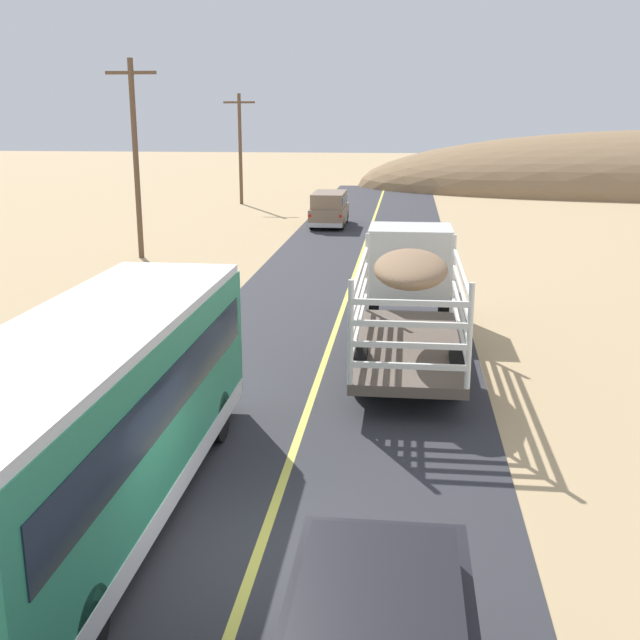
{
  "coord_description": "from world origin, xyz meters",
  "views": [
    {
      "loc": [
        2.03,
        -10.02,
        6.25
      ],
      "look_at": [
        0.0,
        8.08,
        1.41
      ],
      "focal_mm": 43.73,
      "sensor_mm": 36.0,
      "label": 1
    }
  ],
  "objects_px": {
    "car_far": "(329,207)",
    "power_pole_mid": "(136,154)",
    "bus": "(93,418)",
    "livestock_truck": "(410,278)",
    "power_pole_far": "(240,145)"
  },
  "relations": [
    {
      "from": "livestock_truck",
      "to": "power_pole_mid",
      "type": "xyz_separation_m",
      "value": [
        -11.89,
        11.75,
        2.76
      ]
    },
    {
      "from": "car_far",
      "to": "power_pole_far",
      "type": "distance_m",
      "value": 13.32
    },
    {
      "from": "livestock_truck",
      "to": "car_far",
      "type": "distance_m",
      "value": 23.02
    },
    {
      "from": "bus",
      "to": "livestock_truck",
      "type": "bearing_deg",
      "value": 66.22
    },
    {
      "from": "bus",
      "to": "car_far",
      "type": "distance_m",
      "value": 33.47
    },
    {
      "from": "car_far",
      "to": "power_pole_mid",
      "type": "bearing_deg",
      "value": -124.22
    },
    {
      "from": "livestock_truck",
      "to": "power_pole_far",
      "type": "relative_size",
      "value": 1.28
    },
    {
      "from": "livestock_truck",
      "to": "power_pole_mid",
      "type": "bearing_deg",
      "value": 135.35
    },
    {
      "from": "bus",
      "to": "car_far",
      "type": "relative_size",
      "value": 2.16
    },
    {
      "from": "bus",
      "to": "power_pole_mid",
      "type": "bearing_deg",
      "value": 107.37
    },
    {
      "from": "power_pole_far",
      "to": "bus",
      "type": "bearing_deg",
      "value": -80.88
    },
    {
      "from": "car_far",
      "to": "power_pole_far",
      "type": "relative_size",
      "value": 0.61
    },
    {
      "from": "bus",
      "to": "car_far",
      "type": "xyz_separation_m",
      "value": [
        0.27,
        33.47,
        -0.66
      ]
    },
    {
      "from": "power_pole_mid",
      "to": "power_pole_far",
      "type": "bearing_deg",
      "value": 90.0
    },
    {
      "from": "power_pole_mid",
      "to": "power_pole_far",
      "type": "distance_m",
      "value": 21.51
    }
  ]
}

